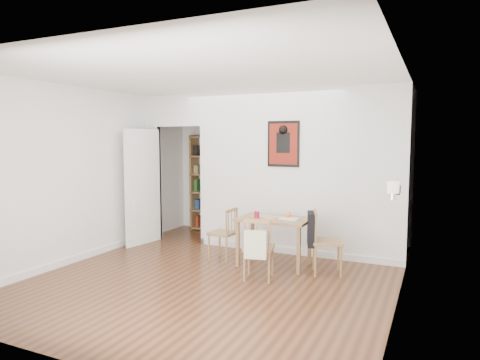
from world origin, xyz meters
The scene contains 15 objects.
ground centered at (0.00, 0.00, 0.00)m, with size 5.20×5.20×0.00m, color brown.
room_shell centered at (0.10, 1.34, 1.30)m, with size 5.20×5.20×5.20m.
dining_table centered at (0.50, 0.66, 0.61)m, with size 1.02×0.65×0.69m.
chair_left centered at (-0.31, 0.63, 0.40)m, with size 0.43×0.43×0.80m.
chair_right centered at (1.27, 0.59, 0.45)m, with size 0.59×0.55×0.87m.
chair_front centered at (0.54, -0.01, 0.42)m, with size 0.49×0.53×0.82m.
bookshelf centered at (-1.48, 2.40, 0.94)m, with size 0.80×0.32×1.91m.
fireplace centered at (2.16, 0.25, 0.62)m, with size 0.45×1.25×1.16m.
red_glass centered at (0.27, 0.57, 0.74)m, with size 0.08×0.08×0.10m, color maroon.
orange_fruit centered at (0.68, 0.76, 0.73)m, with size 0.08×0.08×0.08m, color orange.
placemat centered at (0.36, 0.73, 0.70)m, with size 0.38×0.29×0.00m, color beige.
notebook centered at (0.73, 0.66, 0.70)m, with size 0.27×0.20×0.01m, color silver.
mantel_lamp centered at (2.17, -0.14, 1.29)m, with size 0.13×0.13×0.20m.
ceramic_jar_a centered at (2.16, 0.35, 1.22)m, with size 0.10×0.10×0.12m, color black.
ceramic_jar_b centered at (2.16, 0.55, 1.21)m, with size 0.08×0.08×0.10m, color black.
Camera 1 is at (2.60, -5.05, 1.81)m, focal length 32.00 mm.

